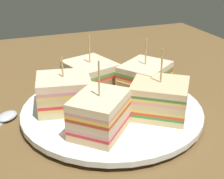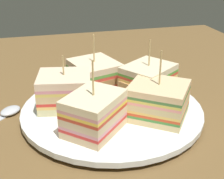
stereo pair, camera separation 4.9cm
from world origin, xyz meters
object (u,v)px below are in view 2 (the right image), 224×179
(sandwich_wedge_0, at_px, (95,76))
(sandwich_wedge_3, at_px, (158,101))
(sandwich_wedge_1, at_px, (65,91))
(spoon, at_px, (1,116))
(sandwich_wedge_4, at_px, (148,81))
(plate, at_px, (112,110))
(sandwich_wedge_2, at_px, (94,113))

(sandwich_wedge_0, bearing_deg, sandwich_wedge_3, 13.75)
(sandwich_wedge_1, bearing_deg, spoon, -175.62)
(spoon, bearing_deg, sandwich_wedge_4, -48.13)
(sandwich_wedge_1, distance_m, spoon, 0.11)
(plate, height_order, sandwich_wedge_2, sandwich_wedge_2)
(sandwich_wedge_4, distance_m, spoon, 0.24)
(sandwich_wedge_2, relative_size, sandwich_wedge_4, 0.99)
(sandwich_wedge_2, bearing_deg, sandwich_wedge_3, -37.35)
(sandwich_wedge_3, bearing_deg, sandwich_wedge_2, 45.33)
(sandwich_wedge_0, height_order, spoon, sandwich_wedge_0)
(sandwich_wedge_2, bearing_deg, plate, 9.79)
(sandwich_wedge_2, distance_m, sandwich_wedge_3, 0.10)
(sandwich_wedge_0, height_order, sandwich_wedge_1, sandwich_wedge_0)
(plate, distance_m, sandwich_wedge_0, 0.08)
(sandwich_wedge_0, relative_size, sandwich_wedge_4, 0.95)
(sandwich_wedge_2, height_order, sandwich_wedge_3, same)
(sandwich_wedge_2, distance_m, spoon, 0.16)
(sandwich_wedge_0, height_order, sandwich_wedge_2, sandwich_wedge_2)
(plate, height_order, sandwich_wedge_3, sandwich_wedge_3)
(plate, relative_size, sandwich_wedge_4, 2.74)
(plate, relative_size, sandwich_wedge_2, 2.75)
(sandwich_wedge_3, relative_size, sandwich_wedge_4, 1.04)
(sandwich_wedge_3, height_order, sandwich_wedge_4, sandwich_wedge_3)
(sandwich_wedge_2, distance_m, sandwich_wedge_4, 0.14)
(spoon, bearing_deg, sandwich_wedge_3, -65.30)
(sandwich_wedge_0, distance_m, sandwich_wedge_1, 0.07)
(sandwich_wedge_0, xyz_separation_m, sandwich_wedge_4, (0.05, 0.08, 0.00))
(sandwich_wedge_1, bearing_deg, sandwich_wedge_4, 11.98)
(sandwich_wedge_0, distance_m, sandwich_wedge_4, 0.09)
(sandwich_wedge_0, relative_size, sandwich_wedge_1, 1.07)
(sandwich_wedge_4, relative_size, spoon, 0.89)
(sandwich_wedge_0, relative_size, spoon, 0.85)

